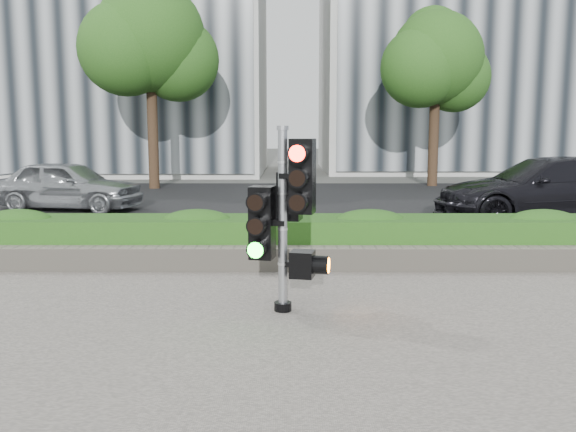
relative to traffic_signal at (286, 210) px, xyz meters
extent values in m
plane|color=#51514C|center=(-0.20, 0.11, -1.18)|extent=(120.00, 120.00, 0.00)
cube|color=#9E9389|center=(-0.20, -2.39, -1.17)|extent=(16.00, 11.00, 0.03)
cube|color=black|center=(-0.20, 10.11, -1.17)|extent=(60.00, 13.00, 0.02)
cube|color=gray|center=(-0.20, 3.26, -1.12)|extent=(60.00, 0.25, 0.12)
cube|color=gray|center=(-0.20, 2.01, -0.98)|extent=(12.00, 0.32, 0.34)
cube|color=#4C962E|center=(-0.20, 2.66, -0.81)|extent=(12.00, 1.00, 0.68)
cube|color=#B7B7B2|center=(-9.20, 23.11, 6.32)|extent=(16.00, 9.00, 15.00)
cube|color=#B7B7B2|center=(10.80, 25.11, 4.82)|extent=(18.00, 10.00, 12.00)
cylinder|color=black|center=(-4.70, 14.61, 0.84)|extent=(0.36, 0.36, 4.03)
sphere|color=#184614|center=(-4.70, 14.61, 4.00)|extent=(3.74, 3.74, 3.74)
sphere|color=#184614|center=(-3.83, 14.97, 3.28)|extent=(2.88, 2.88, 2.88)
sphere|color=#184614|center=(-5.42, 14.18, 3.57)|extent=(3.17, 3.17, 3.17)
sphere|color=#184614|center=(-4.70, 15.33, 4.87)|extent=(2.59, 2.59, 2.59)
cylinder|color=black|center=(5.30, 15.61, 0.61)|extent=(0.36, 0.36, 3.58)
sphere|color=#184614|center=(5.30, 15.61, 3.43)|extent=(3.33, 3.33, 3.33)
sphere|color=#184614|center=(6.07, 15.93, 2.79)|extent=(2.56, 2.56, 2.56)
sphere|color=#184614|center=(4.66, 15.22, 3.04)|extent=(2.82, 2.82, 2.82)
sphere|color=#184614|center=(5.30, 16.25, 4.20)|extent=(2.30, 2.30, 2.30)
cylinder|color=black|center=(-0.03, -0.02, -1.10)|extent=(0.20, 0.20, 0.10)
cylinder|color=gray|center=(-0.03, -0.02, -0.13)|extent=(0.10, 0.10, 2.03)
cylinder|color=gray|center=(-0.03, -0.02, 0.91)|extent=(0.13, 0.13, 0.05)
cube|color=#FF1107|center=(0.18, -0.10, 0.39)|extent=(0.31, 0.31, 0.81)
cube|color=#14E51E|center=(-0.26, 0.00, -0.14)|extent=(0.31, 0.31, 0.81)
cube|color=black|center=(0.04, 0.19, 0.14)|extent=(0.31, 0.31, 0.56)
cube|color=orange|center=(0.19, -0.04, -0.61)|extent=(0.31, 0.31, 0.30)
imported|color=#A0A3A7|center=(-5.62, 8.74, -0.52)|extent=(3.98, 2.15, 1.29)
imported|color=black|center=(5.79, 6.89, -0.44)|extent=(5.16, 2.53, 1.44)
camera|label=1|loc=(0.04, -6.72, 0.89)|focal=38.00mm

